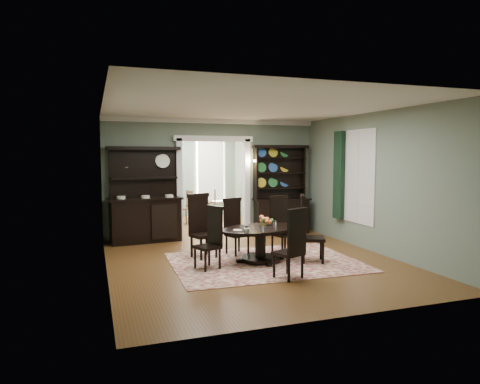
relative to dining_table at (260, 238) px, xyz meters
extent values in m
cube|color=brown|center=(-0.13, -0.04, -0.47)|extent=(5.50, 6.00, 0.01)
cube|color=silver|center=(-0.13, -0.04, 2.53)|extent=(5.50, 6.00, 0.01)
cube|color=slate|center=(-2.88, -0.04, 1.03)|extent=(0.01, 6.00, 3.00)
cube|color=slate|center=(2.62, -0.04, 1.03)|extent=(0.01, 6.00, 3.00)
cube|color=slate|center=(-0.13, -3.04, 1.03)|extent=(5.50, 0.01, 3.00)
cube|color=slate|center=(-1.96, 2.96, 1.03)|extent=(1.85, 0.01, 3.00)
cube|color=slate|center=(1.69, 2.96, 1.03)|extent=(1.85, 0.01, 3.00)
cube|color=slate|center=(-0.13, 2.96, 2.28)|extent=(1.80, 0.01, 0.50)
cube|color=silver|center=(-0.13, 2.91, 2.47)|extent=(5.50, 0.10, 0.12)
cube|color=brown|center=(-0.13, 4.71, -0.47)|extent=(3.50, 3.50, 0.01)
cube|color=silver|center=(-0.13, 4.71, 2.53)|extent=(3.50, 3.50, 0.01)
cube|color=slate|center=(-1.88, 4.71, 1.03)|extent=(0.01, 3.50, 3.00)
cube|color=slate|center=(1.62, 4.71, 1.03)|extent=(0.01, 3.50, 3.00)
cube|color=slate|center=(-0.13, 6.46, 1.03)|extent=(3.50, 0.01, 3.00)
cube|color=silver|center=(-0.98, 6.41, 1.08)|extent=(1.05, 0.06, 2.20)
cube|color=silver|center=(0.72, 6.41, 1.08)|extent=(1.05, 0.06, 2.20)
cube|color=silver|center=(-1.03, 2.96, 0.78)|extent=(0.14, 0.25, 2.50)
cube|color=silver|center=(0.77, 2.96, 0.78)|extent=(0.14, 0.25, 2.50)
cube|color=silver|center=(-0.13, 2.96, 2.03)|extent=(2.08, 0.25, 0.14)
cube|color=white|center=(2.61, 0.56, 1.13)|extent=(0.02, 1.10, 2.00)
cube|color=silver|center=(2.59, 0.56, 1.13)|extent=(0.01, 1.22, 2.12)
cube|color=#15301B|center=(2.52, 1.24, 1.13)|extent=(0.10, 0.35, 2.10)
cube|color=gold|center=(0.82, 2.88, 1.38)|extent=(0.08, 0.05, 0.18)
sphere|color=#FFD88C|center=(0.72, 2.73, 1.46)|extent=(0.07, 0.07, 0.07)
sphere|color=#FFD88C|center=(0.92, 2.73, 1.46)|extent=(0.07, 0.07, 0.07)
cube|color=maroon|center=(0.06, -0.11, -0.46)|extent=(3.63, 2.73, 0.01)
ellipsoid|color=black|center=(0.00, 0.00, 0.18)|extent=(1.95, 1.54, 0.04)
cylinder|color=black|center=(0.00, 0.00, 0.15)|extent=(1.98, 1.98, 0.03)
cylinder|color=black|center=(0.00, 0.00, -0.13)|extent=(0.22, 0.22, 0.59)
cylinder|color=black|center=(0.00, 0.00, -0.42)|extent=(0.75, 0.75, 0.09)
cylinder|color=silver|center=(0.09, -0.05, 0.23)|extent=(0.27, 0.27, 0.05)
cube|color=black|center=(-0.98, 0.64, -0.01)|extent=(0.58, 0.57, 0.06)
cube|color=black|center=(-1.04, 0.83, 0.39)|extent=(0.45, 0.20, 0.78)
cube|color=black|center=(-1.04, 0.83, 0.80)|extent=(0.50, 0.23, 0.08)
cylinder|color=black|center=(-1.09, 0.42, -0.24)|extent=(0.05, 0.05, 0.46)
cylinder|color=black|center=(-0.75, 0.53, -0.24)|extent=(0.05, 0.05, 0.46)
cylinder|color=black|center=(-1.21, 0.76, -0.24)|extent=(0.05, 0.05, 0.46)
cylinder|color=black|center=(-0.87, 0.87, -0.24)|extent=(0.05, 0.05, 0.46)
cube|color=black|center=(-0.24, 0.71, -0.05)|extent=(0.52, 0.51, 0.05)
cube|color=black|center=(-0.29, 0.89, 0.31)|extent=(0.41, 0.17, 0.71)
cube|color=black|center=(-0.29, 0.89, 0.68)|extent=(0.45, 0.20, 0.07)
cylinder|color=black|center=(-0.34, 0.51, -0.26)|extent=(0.05, 0.05, 0.42)
cylinder|color=black|center=(-0.03, 0.61, -0.26)|extent=(0.05, 0.05, 0.42)
cylinder|color=black|center=(-0.44, 0.82, -0.26)|extent=(0.05, 0.05, 0.42)
cylinder|color=black|center=(-0.13, 0.92, -0.26)|extent=(0.05, 0.05, 0.42)
cube|color=black|center=(0.67, 0.37, -0.03)|extent=(0.52, 0.51, 0.06)
cube|color=black|center=(0.63, 0.56, 0.35)|extent=(0.43, 0.15, 0.74)
cube|color=black|center=(0.63, 0.56, 0.72)|extent=(0.48, 0.18, 0.08)
cylinder|color=black|center=(0.55, 0.17, -0.25)|extent=(0.05, 0.05, 0.44)
cylinder|color=black|center=(0.88, 0.25, -0.25)|extent=(0.05, 0.05, 0.44)
cylinder|color=black|center=(0.47, 0.50, -0.25)|extent=(0.05, 0.05, 0.44)
cylinder|color=black|center=(0.80, 0.58, -0.25)|extent=(0.05, 0.05, 0.44)
cube|color=black|center=(-1.13, -0.21, -0.06)|extent=(0.52, 0.53, 0.05)
cube|color=black|center=(-0.97, -0.15, 0.30)|extent=(0.19, 0.40, 0.70)
cube|color=black|center=(-0.97, -0.15, 0.66)|extent=(0.22, 0.44, 0.07)
cylinder|color=black|center=(-1.34, -0.12, -0.26)|extent=(0.04, 0.04, 0.41)
cylinder|color=black|center=(-1.22, -0.42, -0.26)|extent=(0.04, 0.04, 0.41)
cylinder|color=black|center=(-1.04, -0.01, -0.26)|extent=(0.04, 0.04, 0.41)
cylinder|color=black|center=(-0.92, -0.30, -0.26)|extent=(0.04, 0.04, 0.41)
cube|color=black|center=(0.94, -0.39, 0.00)|extent=(0.60, 0.61, 0.06)
cube|color=black|center=(0.75, -0.30, 0.40)|extent=(0.24, 0.45, 0.79)
cube|color=black|center=(0.75, -0.30, 0.81)|extent=(0.27, 0.49, 0.08)
cylinder|color=black|center=(1.03, -0.63, -0.24)|extent=(0.05, 0.05, 0.47)
cylinder|color=black|center=(1.18, -0.29, -0.24)|extent=(0.05, 0.05, 0.47)
cylinder|color=black|center=(0.70, -0.48, -0.24)|extent=(0.05, 0.05, 0.47)
cylinder|color=black|center=(0.85, -0.15, -0.24)|extent=(0.05, 0.05, 0.47)
cube|color=black|center=(0.02, -1.22, -0.04)|extent=(0.55, 0.54, 0.06)
cube|color=black|center=(0.09, -1.39, 0.33)|extent=(0.41, 0.21, 0.73)
cube|color=black|center=(0.09, -1.39, 0.71)|extent=(0.46, 0.24, 0.07)
cylinder|color=black|center=(0.11, -1.00, -0.25)|extent=(0.05, 0.05, 0.43)
cylinder|color=black|center=(-0.20, -1.13, -0.25)|extent=(0.05, 0.05, 0.43)
cylinder|color=black|center=(0.24, -1.31, -0.25)|extent=(0.05, 0.05, 0.43)
cylinder|color=black|center=(-0.07, -1.44, -0.25)|extent=(0.05, 0.05, 0.43)
cube|color=black|center=(-1.91, 2.66, 0.04)|extent=(1.68, 0.71, 1.02)
cube|color=black|center=(-1.91, 2.66, 0.57)|extent=(1.79, 0.77, 0.05)
cube|color=black|center=(-1.91, 2.88, 1.19)|extent=(1.63, 0.23, 1.20)
cube|color=black|center=(-1.91, 2.78, 1.06)|extent=(1.60, 0.43, 0.04)
cube|color=black|center=(-1.91, 2.76, 1.78)|extent=(1.76, 0.52, 0.08)
cube|color=black|center=(1.66, 2.66, -0.02)|extent=(1.44, 0.63, 0.90)
cube|color=black|center=(1.66, 2.66, 0.44)|extent=(1.55, 0.69, 0.04)
cube|color=black|center=(1.66, 2.86, 1.13)|extent=(1.40, 0.20, 1.36)
cube|color=black|center=(0.97, 2.76, 1.13)|extent=(0.08, 0.26, 1.40)
cube|color=black|center=(2.34, 2.76, 1.13)|extent=(0.08, 0.26, 1.40)
cube|color=black|center=(1.66, 2.74, 1.84)|extent=(1.53, 0.46, 0.08)
cube|color=black|center=(1.66, 2.76, 0.73)|extent=(1.42, 0.40, 0.03)
cube|color=black|center=(1.66, 2.76, 1.13)|extent=(1.42, 0.40, 0.03)
cube|color=black|center=(1.66, 2.76, 1.54)|extent=(1.42, 0.40, 0.03)
cylinder|color=#543118|center=(0.00, 4.83, 0.19)|extent=(0.74, 0.74, 0.04)
cylinder|color=#543118|center=(0.00, 4.83, -0.13)|extent=(0.09, 0.09, 0.64)
cylinder|color=#543118|center=(0.00, 4.83, -0.44)|extent=(0.40, 0.40, 0.06)
cylinder|color=#543118|center=(-0.51, 4.95, 0.01)|extent=(0.42, 0.42, 0.04)
cube|color=#543118|center=(-0.32, 5.00, 0.27)|extent=(0.13, 0.38, 0.53)
cylinder|color=#543118|center=(-0.69, 5.05, -0.23)|extent=(0.04, 0.04, 0.48)
cylinder|color=#543118|center=(-0.61, 4.76, -0.23)|extent=(0.04, 0.04, 0.48)
cylinder|color=#543118|center=(-0.40, 5.13, -0.23)|extent=(0.04, 0.04, 0.48)
cylinder|color=#543118|center=(-0.32, 4.85, -0.23)|extent=(0.04, 0.04, 0.48)
cylinder|color=#543118|center=(0.59, 4.64, 0.03)|extent=(0.44, 0.44, 0.04)
cube|color=#543118|center=(0.40, 4.70, 0.31)|extent=(0.15, 0.39, 0.55)
cylinder|color=#543118|center=(0.69, 4.45, -0.22)|extent=(0.04, 0.04, 0.50)
cylinder|color=#543118|center=(0.78, 4.74, -0.22)|extent=(0.04, 0.04, 0.50)
cylinder|color=#543118|center=(0.39, 4.54, -0.22)|extent=(0.04, 0.04, 0.50)
cylinder|color=#543118|center=(0.48, 4.84, -0.22)|extent=(0.04, 0.04, 0.50)
camera|label=1|loc=(-3.07, -7.68, 1.63)|focal=32.00mm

